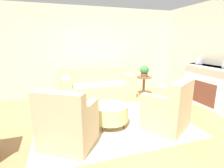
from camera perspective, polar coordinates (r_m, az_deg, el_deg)
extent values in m
plane|color=#AD7F51|center=(3.87, 0.45, -12.91)|extent=(16.00, 16.00, 0.00)
cube|color=beige|center=(5.91, -7.50, 10.44)|extent=(8.92, 0.12, 2.80)
cube|color=beige|center=(3.87, 0.45, -12.85)|extent=(3.20, 2.20, 0.01)
cube|color=beige|center=(5.50, -4.33, -2.19)|extent=(2.19, 0.85, 0.45)
cube|color=beige|center=(5.70, -5.21, 3.22)|extent=(2.19, 0.20, 0.49)
cube|color=beige|center=(5.25, -14.74, 0.66)|extent=(0.24, 0.81, 0.27)
cube|color=beige|center=(5.70, 5.23, 2.09)|extent=(0.24, 0.81, 0.27)
cube|color=brown|center=(5.19, -3.23, -5.41)|extent=(1.97, 0.05, 0.06)
cube|color=#C6B289|center=(3.17, -13.77, -15.18)|extent=(1.10, 1.07, 0.43)
cube|color=#C6B289|center=(2.75, -17.04, -8.42)|extent=(0.81, 0.61, 0.58)
cube|color=#C6B289|center=(2.89, -7.90, -9.61)|extent=(0.50, 0.67, 0.32)
cube|color=#C6B289|center=(3.20, -19.50, -7.93)|extent=(0.50, 0.67, 0.32)
cube|color=brown|center=(3.53, -10.93, -15.30)|extent=(0.66, 0.44, 0.06)
cube|color=#C6B289|center=(3.78, 17.11, -10.45)|extent=(1.10, 1.07, 0.43)
cube|color=#C6B289|center=(3.53, 21.77, -3.83)|extent=(0.81, 0.61, 0.58)
cube|color=#C6B289|center=(3.96, 19.14, -3.69)|extent=(0.50, 0.67, 0.32)
cube|color=#C6B289|center=(3.36, 14.98, -6.55)|extent=(0.50, 0.67, 0.32)
cube|color=brown|center=(3.99, 12.29, -11.79)|extent=(0.66, 0.44, 0.06)
cylinder|color=beige|center=(3.68, -0.44, -9.33)|extent=(0.73, 0.73, 0.33)
cylinder|color=brown|center=(3.53, -2.79, -14.43)|extent=(0.05, 0.05, 0.12)
cylinder|color=brown|center=(3.66, 3.99, -13.40)|extent=(0.05, 0.05, 0.12)
cylinder|color=brown|center=(3.91, -4.53, -11.52)|extent=(0.05, 0.05, 0.12)
cylinder|color=brown|center=(4.02, 1.61, -10.72)|extent=(0.05, 0.05, 0.12)
cylinder|color=brown|center=(5.80, 10.45, 2.21)|extent=(0.49, 0.49, 0.03)
cylinder|color=brown|center=(5.87, 10.32, -0.70)|extent=(0.08, 0.08, 0.58)
cylinder|color=brown|center=(5.94, 10.21, -3.26)|extent=(0.27, 0.27, 0.03)
cube|color=white|center=(5.38, 28.98, -0.68)|extent=(0.36, 1.49, 1.11)
cube|color=brown|center=(5.29, 27.50, -2.61)|extent=(0.02, 0.82, 0.61)
cube|color=white|center=(5.27, 29.50, 4.88)|extent=(0.44, 1.59, 0.05)
cylinder|color=silver|center=(5.54, 26.53, 6.71)|extent=(0.20, 0.20, 0.17)
cylinder|color=silver|center=(5.53, 26.66, 7.90)|extent=(0.09, 0.09, 0.06)
cylinder|color=brown|center=(5.78, 10.48, 2.89)|extent=(0.22, 0.22, 0.11)
sphere|color=#3D7F42|center=(5.75, 10.56, 4.62)|extent=(0.29, 0.29, 0.29)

